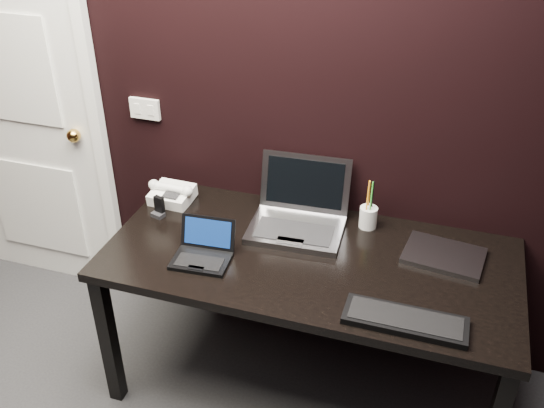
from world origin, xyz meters
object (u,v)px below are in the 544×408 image
(closed_laptop, at_px, (444,256))
(desk, at_px, (309,271))
(mobile_phone, at_px, (159,209))
(door, at_px, (17,106))
(netbook, at_px, (203,252))
(desk_phone, at_px, (172,194))
(silver_laptop, at_px, (298,217))
(pen_cup, at_px, (368,216))
(ext_keyboard, at_px, (405,320))

(closed_laptop, bearing_deg, desk, -163.63)
(closed_laptop, height_order, mobile_phone, mobile_phone)
(desk, distance_m, closed_laptop, 0.56)
(door, distance_m, mobile_phone, 1.00)
(closed_laptop, relative_size, mobile_phone, 3.55)
(netbook, height_order, desk_phone, netbook)
(silver_laptop, height_order, closed_laptop, silver_laptop)
(mobile_phone, relative_size, pen_cup, 0.42)
(netbook, xyz_separation_m, pen_cup, (0.60, 0.44, 0.02))
(ext_keyboard, height_order, pen_cup, pen_cup)
(pen_cup, bearing_deg, netbook, -143.73)
(desk, xyz_separation_m, silver_laptop, (-0.10, 0.19, 0.13))
(netbook, relative_size, silver_laptop, 0.58)
(netbook, bearing_deg, mobile_phone, 143.16)
(desk, bearing_deg, silver_laptop, 118.19)
(mobile_phone, bearing_deg, door, 162.58)
(desk, xyz_separation_m, closed_laptop, (0.53, 0.16, 0.09))
(mobile_phone, bearing_deg, closed_laptop, 3.09)
(door, xyz_separation_m, netbook, (1.24, -0.53, -0.27))
(pen_cup, bearing_deg, ext_keyboard, -67.53)
(silver_laptop, height_order, pen_cup, silver_laptop)
(closed_laptop, relative_size, desk_phone, 1.50)
(netbook, height_order, ext_keyboard, netbook)
(silver_laptop, bearing_deg, ext_keyboard, -42.12)
(closed_laptop, xyz_separation_m, mobile_phone, (-1.26, -0.07, 0.03))
(desk, xyz_separation_m, desk_phone, (-0.73, 0.22, 0.12))
(netbook, distance_m, closed_laptop, 0.99)
(desk, height_order, pen_cup, pen_cup)
(desk, xyz_separation_m, ext_keyboard, (0.43, -0.29, 0.09))
(door, relative_size, desk_phone, 9.35)
(netbook, bearing_deg, desk, 20.26)
(desk_phone, relative_size, pen_cup, 0.99)
(door, distance_m, desk_phone, 0.97)
(netbook, distance_m, silver_laptop, 0.46)
(closed_laptop, bearing_deg, desk_phone, 177.09)
(desk, distance_m, pen_cup, 0.37)
(silver_laptop, distance_m, pen_cup, 0.31)
(silver_laptop, distance_m, ext_keyboard, 0.72)
(ext_keyboard, relative_size, desk_phone, 1.92)
(desk, distance_m, mobile_phone, 0.75)
(silver_laptop, bearing_deg, netbook, -131.74)
(ext_keyboard, distance_m, pen_cup, 0.62)
(silver_laptop, xyz_separation_m, desk_phone, (-0.63, 0.03, -0.01))
(ext_keyboard, bearing_deg, silver_laptop, 137.88)
(ext_keyboard, xyz_separation_m, closed_laptop, (0.10, 0.44, -0.00))
(closed_laptop, bearing_deg, mobile_phone, -176.91)
(door, relative_size, ext_keyboard, 4.87)
(netbook, distance_m, desk_phone, 0.49)
(door, xyz_separation_m, ext_keyboard, (2.08, -0.66, -0.29))
(desk, bearing_deg, netbook, -159.74)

